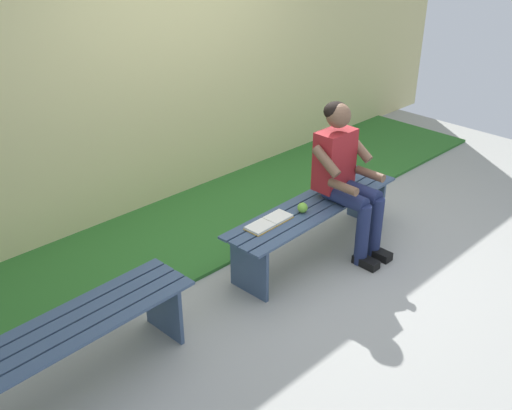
{
  "coord_description": "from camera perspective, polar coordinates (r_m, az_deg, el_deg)",
  "views": [
    {
      "loc": [
        3.31,
        2.7,
        2.67
      ],
      "look_at": [
        0.82,
        0.15,
        0.81
      ],
      "focal_mm": 41.0,
      "sensor_mm": 36.0,
      "label": 1
    }
  ],
  "objects": [
    {
      "name": "book_open",
      "position": [
        4.5,
        1.28,
        -1.7
      ],
      "size": [
        0.42,
        0.18,
        0.02
      ],
      "rotation": [
        0.0,
        0.0,
        0.04
      ],
      "color": "white",
      "rests_on": "bench_near"
    },
    {
      "name": "bench_far",
      "position": [
        3.68,
        -19.52,
        -13.32
      ],
      "size": [
        1.91,
        0.5,
        0.46
      ],
      "rotation": [
        0.0,
        0.0,
        0.04
      ],
      "color": "#384C6B",
      "rests_on": "ground"
    },
    {
      "name": "bench_near",
      "position": [
        4.86,
        5.71,
        -1.09
      ],
      "size": [
        1.82,
        0.49,
        0.46
      ],
      "rotation": [
        0.0,
        0.0,
        0.04
      ],
      "color": "#384C6B",
      "rests_on": "ground"
    },
    {
      "name": "grass_strip",
      "position": [
        5.3,
        -14.35,
        -3.46
      ],
      "size": [
        9.0,
        2.02,
        0.03
      ],
      "primitive_type": "cube",
      "color": "#2D6B28",
      "rests_on": "ground"
    },
    {
      "name": "ground_plane",
      "position": [
        3.83,
        5.37,
        -17.22
      ],
      "size": [
        10.0,
        7.0,
        0.04
      ],
      "primitive_type": "cube",
      "color": "#9E9E99"
    },
    {
      "name": "brick_wall",
      "position": [
        5.47,
        -12.12,
        12.31
      ],
      "size": [
        9.5,
        0.24,
        2.58
      ],
      "primitive_type": "cube",
      "color": "#D1C684",
      "rests_on": "ground"
    },
    {
      "name": "apple",
      "position": [
        4.66,
        4.56,
        -0.26
      ],
      "size": [
        0.08,
        0.08,
        0.08
      ],
      "primitive_type": "sphere",
      "color": "#72B738",
      "rests_on": "bench_near"
    },
    {
      "name": "person_seated",
      "position": [
        4.82,
        8.73,
        3.1
      ],
      "size": [
        0.5,
        0.69,
        1.27
      ],
      "color": "maroon",
      "rests_on": "ground"
    }
  ]
}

